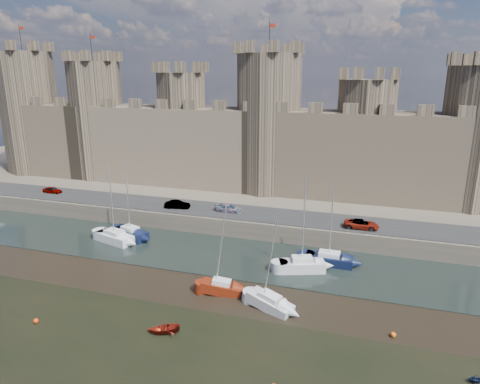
% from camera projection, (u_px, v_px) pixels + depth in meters
% --- Properties ---
extents(ground, '(160.00, 160.00, 0.00)m').
position_uv_depth(ground, '(92.00, 373.00, 33.34)').
color(ground, black).
rests_on(ground, ground).
extents(water_channel, '(160.00, 12.00, 0.08)m').
position_uv_depth(water_channel, '(207.00, 253.00, 55.36)').
color(water_channel, black).
rests_on(water_channel, ground).
extents(quay, '(160.00, 60.00, 2.50)m').
position_uv_depth(quay, '(271.00, 179.00, 88.09)').
color(quay, '#4C443A').
rests_on(quay, ground).
extents(road, '(160.00, 7.00, 0.10)m').
position_uv_depth(road, '(231.00, 211.00, 63.86)').
color(road, black).
rests_on(road, quay).
extents(castle, '(108.50, 11.00, 29.00)m').
position_uv_depth(castle, '(253.00, 137.00, 74.43)').
color(castle, '#42382B').
rests_on(castle, quay).
extents(car_0, '(3.37, 1.39, 1.14)m').
position_uv_depth(car_0, '(52.00, 190.00, 73.31)').
color(car_0, gray).
rests_on(car_0, quay).
extents(car_1, '(4.03, 2.08, 1.26)m').
position_uv_depth(car_1, '(177.00, 205.00, 65.11)').
color(car_1, gray).
rests_on(car_1, quay).
extents(car_2, '(3.94, 1.64, 1.14)m').
position_uv_depth(car_2, '(229.00, 208.00, 63.53)').
color(car_2, gray).
rests_on(car_2, quay).
extents(car_3, '(4.56, 2.18, 1.25)m').
position_uv_depth(car_3, '(362.00, 224.00, 56.73)').
color(car_3, gray).
rests_on(car_3, quay).
extents(sailboat_0, '(6.20, 3.77, 10.85)m').
position_uv_depth(sailboat_0, '(115.00, 237.00, 58.62)').
color(sailboat_0, silver).
rests_on(sailboat_0, ground).
extents(sailboat_1, '(5.87, 3.79, 10.98)m').
position_uv_depth(sailboat_1, '(130.00, 233.00, 59.94)').
color(sailboat_1, black).
rests_on(sailboat_1, ground).
extents(sailboat_2, '(5.66, 3.69, 11.39)m').
position_uv_depth(sailboat_2, '(302.00, 265.00, 50.03)').
color(sailboat_2, silver).
rests_on(sailboat_2, ground).
extents(sailboat_3, '(5.71, 2.35, 9.91)m').
position_uv_depth(sailboat_3, '(329.00, 259.00, 51.90)').
color(sailboat_3, black).
rests_on(sailboat_3, ground).
extents(sailboat_4, '(4.48, 2.27, 10.02)m').
position_uv_depth(sailboat_4, '(222.00, 287.00, 45.15)').
color(sailboat_4, '#651C0B').
rests_on(sailboat_4, ground).
extents(sailboat_5, '(5.05, 3.39, 10.16)m').
position_uv_depth(sailboat_5, '(270.00, 302.00, 42.20)').
color(sailboat_5, silver).
rests_on(sailboat_5, ground).
extents(dinghy_4, '(3.53, 3.02, 0.62)m').
position_uv_depth(dinghy_4, '(164.00, 329.00, 38.44)').
color(dinghy_4, maroon).
rests_on(dinghy_4, ground).
extents(dinghy_7, '(1.57, 1.49, 0.65)m').
position_uv_depth(dinghy_7, '(476.00, 379.00, 32.21)').
color(dinghy_7, black).
rests_on(dinghy_7, ground).
extents(buoy_0, '(0.48, 0.48, 0.48)m').
position_uv_depth(buoy_0, '(36.00, 321.00, 39.89)').
color(buoy_0, '#F4380A').
rests_on(buoy_0, ground).
extents(buoy_1, '(0.44, 0.44, 0.44)m').
position_uv_depth(buoy_1, '(158.00, 331.00, 38.41)').
color(buoy_1, '#FF390B').
rests_on(buoy_1, ground).
extents(buoy_3, '(0.49, 0.49, 0.49)m').
position_uv_depth(buoy_3, '(393.00, 335.00, 37.78)').
color(buoy_3, '#E6570A').
rests_on(buoy_3, ground).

